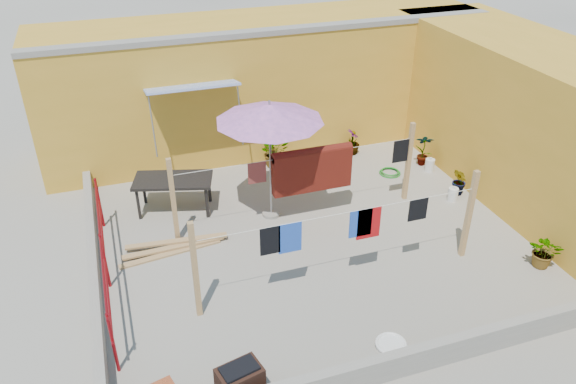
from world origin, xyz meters
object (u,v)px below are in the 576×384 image
object	(u,v)px
water_jug_b	(453,194)
plant_back_a	(274,152)
outdoor_table	(173,182)
brazier	(240,382)
patio_umbrella	(270,114)
water_jug_a	(430,165)
white_basin	(391,345)
green_hose	(390,172)

from	to	relation	value
water_jug_b	plant_back_a	bearing A→B (deg)	138.67
outdoor_table	brazier	xyz separation A→B (m)	(0.08, -5.15, -0.42)
outdoor_table	patio_umbrella	bearing A→B (deg)	-24.63
plant_back_a	brazier	bearing A→B (deg)	-111.54
water_jug_a	patio_umbrella	bearing A→B (deg)	-171.18
white_basin	plant_back_a	xyz separation A→B (m)	(0.12, 6.27, 0.34)
brazier	water_jug_b	bearing A→B (deg)	32.03
white_basin	green_hose	world-z (taller)	white_basin
green_hose	plant_back_a	distance (m)	2.82
outdoor_table	water_jug_b	bearing A→B (deg)	-15.13
patio_umbrella	green_hose	bearing A→B (deg)	14.33
water_jug_a	water_jug_b	xyz separation A→B (m)	(-0.24, -1.36, -0.00)
water_jug_a	green_hose	world-z (taller)	water_jug_a
outdoor_table	green_hose	xyz separation A→B (m)	(5.09, -0.03, -0.64)
outdoor_table	plant_back_a	xyz separation A→B (m)	(2.60, 1.25, -0.30)
outdoor_table	water_jug_a	world-z (taller)	outdoor_table
white_basin	green_hose	size ratio (longest dim) A/B	0.96
water_jug_a	plant_back_a	world-z (taller)	plant_back_a
brazier	patio_umbrella	bearing A→B (deg)	67.41
brazier	green_hose	distance (m)	7.17
patio_umbrella	water_jug_b	size ratio (longest dim) A/B	8.19
patio_umbrella	white_basin	xyz separation A→B (m)	(0.62, -4.16, -2.24)
patio_umbrella	outdoor_table	distance (m)	2.61
brazier	water_jug_b	world-z (taller)	brazier
white_basin	plant_back_a	size ratio (longest dim) A/B	0.64
water_jug_b	plant_back_a	world-z (taller)	plant_back_a
outdoor_table	plant_back_a	distance (m)	2.90
brazier	white_basin	world-z (taller)	brazier
patio_umbrella	white_basin	world-z (taller)	patio_umbrella
plant_back_a	white_basin	bearing A→B (deg)	-91.11
outdoor_table	green_hose	distance (m)	5.13
water_jug_a	water_jug_b	bearing A→B (deg)	-100.15
outdoor_table	brazier	bearing A→B (deg)	-89.14
plant_back_a	patio_umbrella	bearing A→B (deg)	-109.37
white_basin	water_jug_b	size ratio (longest dim) A/B	1.43
white_basin	water_jug_a	bearing A→B (deg)	53.45
brazier	white_basin	bearing A→B (deg)	3.20
brazier	white_basin	size ratio (longest dim) A/B	1.38
brazier	white_basin	xyz separation A→B (m)	(2.41, 0.13, -0.22)
patio_umbrella	outdoor_table	world-z (taller)	patio_umbrella
water_jug_a	water_jug_b	world-z (taller)	water_jug_a
outdoor_table	green_hose	world-z (taller)	outdoor_table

